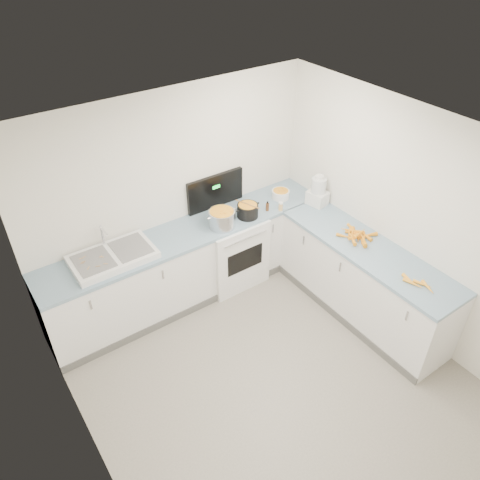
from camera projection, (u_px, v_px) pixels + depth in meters
floor at (278, 386)px, 4.75m from camera, size 3.50×4.00×0.00m
ceiling at (295, 164)px, 3.27m from camera, size 3.50×4.00×0.00m
wall_back at (173, 197)px, 5.33m from camera, size 3.50×0.00×2.50m
wall_left at (87, 396)px, 3.20m from camera, size 0.00×4.00×2.50m
wall_right at (416, 228)px, 4.82m from camera, size 0.00×4.00×2.50m
counter_back at (191, 263)px, 5.59m from camera, size 3.50×0.62×0.94m
counter_right at (363, 281)px, 5.34m from camera, size 0.62×2.20×0.94m
stove at (230, 248)px, 5.83m from camera, size 0.76×0.65×1.36m
sink at (113, 257)px, 4.87m from camera, size 0.86×0.52×0.31m
steel_pot at (222, 220)px, 5.34m from camera, size 0.38×0.38×0.23m
black_pot at (248, 211)px, 5.52m from camera, size 0.26×0.26×0.18m
wooden_spoon at (248, 204)px, 5.46m from camera, size 0.13×0.31×0.01m
mixing_bowl at (281, 194)px, 5.87m from camera, size 0.29×0.29×0.10m
extract_bottle at (267, 207)px, 5.63m from camera, size 0.04×0.04×0.10m
spice_jar at (281, 207)px, 5.64m from camera, size 0.05×0.05×0.09m
food_processor at (318, 192)px, 5.69m from camera, size 0.23×0.27×0.39m
carrot_pile at (358, 235)px, 5.19m from camera, size 0.40×0.43×0.08m
peeled_carrots at (418, 283)px, 4.56m from camera, size 0.17×0.36×0.04m
peelings at (93, 261)px, 4.75m from camera, size 0.25×0.26×0.01m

